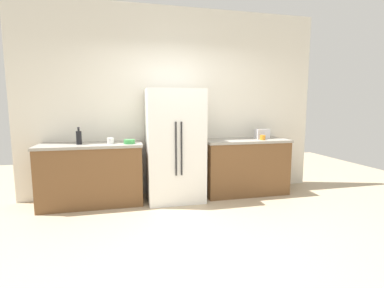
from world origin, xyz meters
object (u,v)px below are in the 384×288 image
object	(u,v)px
refrigerator	(175,145)
bottle_a	(79,137)
cup_b	(263,138)
toaster	(262,134)
cup_a	(111,141)
bowl_a	(129,142)

from	to	relation	value
refrigerator	bottle_a	distance (m)	1.40
bottle_a	cup_b	distance (m)	2.84
toaster	cup_b	distance (m)	0.19
bottle_a	cup_a	size ratio (longest dim) A/B	2.66
cup_a	bowl_a	world-z (taller)	cup_a
bottle_a	refrigerator	bearing A→B (deg)	-0.76
cup_b	bowl_a	xyz separation A→B (m)	(-2.13, 0.01, -0.01)
refrigerator	bottle_a	xyz separation A→B (m)	(-1.39, 0.02, 0.16)
refrigerator	cup_a	distance (m)	0.96
refrigerator	cup_a	size ratio (longest dim) A/B	18.05
cup_a	cup_b	world-z (taller)	cup_a
toaster	bowl_a	bearing A→B (deg)	-175.83
bowl_a	bottle_a	bearing A→B (deg)	172.89
bottle_a	cup_b	xyz separation A→B (m)	(2.83, -0.09, -0.06)
toaster	bowl_a	xyz separation A→B (m)	(-2.20, -0.16, -0.05)
bottle_a	bowl_a	xyz separation A→B (m)	(0.70, -0.09, -0.07)
refrigerator	toaster	size ratio (longest dim) A/B	7.69
cup_b	bowl_a	size ratio (longest dim) A/B	0.55
cup_a	cup_b	bearing A→B (deg)	-1.55
refrigerator	cup_b	bearing A→B (deg)	-3.02
bowl_a	refrigerator	bearing A→B (deg)	5.81
cup_a	toaster	bearing A→B (deg)	2.39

